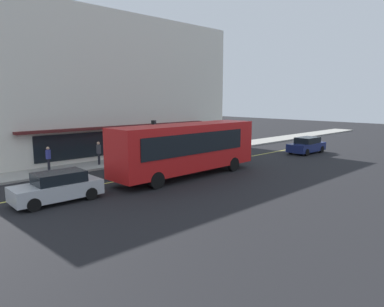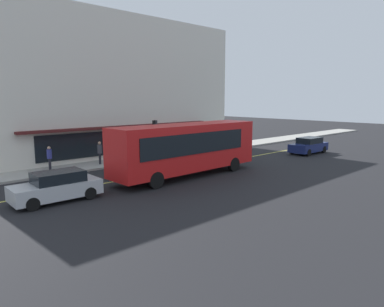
{
  "view_description": "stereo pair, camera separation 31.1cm",
  "coord_description": "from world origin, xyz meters",
  "views": [
    {
      "loc": [
        -17.57,
        -18.73,
        5.16
      ],
      "look_at": [
        -2.11,
        -2.46,
        1.6
      ],
      "focal_mm": 32.48,
      "sensor_mm": 36.0,
      "label": 1
    },
    {
      "loc": [
        -17.34,
        -18.95,
        5.16
      ],
      "look_at": [
        -2.11,
        -2.46,
        1.6
      ],
      "focal_mm": 32.48,
      "sensor_mm": 36.0,
      "label": 2
    }
  ],
  "objects": [
    {
      "name": "traffic_light",
      "position": [
        0.19,
        4.61,
        2.53
      ],
      "size": [
        0.3,
        0.52,
        3.2
      ],
      "color": "#2D2D33",
      "rests_on": "sidewalk"
    },
    {
      "name": "car_navy",
      "position": [
        12.94,
        -2.5,
        0.74
      ],
      "size": [
        4.32,
        1.89,
        1.52
      ],
      "color": "navy",
      "rests_on": "ground"
    },
    {
      "name": "storefront_building",
      "position": [
        -1.27,
        12.11,
        6.16
      ],
      "size": [
        25.45,
        10.96,
        12.33
      ],
      "color": "silver",
      "rests_on": "ground"
    },
    {
      "name": "pedestrian_mid_block",
      "position": [
        -4.68,
        5.22,
        1.21
      ],
      "size": [
        0.34,
        0.34,
        1.76
      ],
      "color": "black",
      "rests_on": "sidewalk"
    },
    {
      "name": "sidewalk",
      "position": [
        0.0,
        5.43,
        0.07
      ],
      "size": [
        80.0,
        3.03,
        0.15
      ],
      "primitive_type": "cube",
      "color": "#9E9B93",
      "rests_on": "ground"
    },
    {
      "name": "car_silver",
      "position": [
        -10.78,
        -1.73,
        0.74
      ],
      "size": [
        4.33,
        1.92,
        1.52
      ],
      "color": "#B7BABF",
      "rests_on": "ground"
    },
    {
      "name": "bus",
      "position": [
        -2.07,
        -1.96,
        1.99
      ],
      "size": [
        11.18,
        2.78,
        3.5
      ],
      "color": "red",
      "rests_on": "ground"
    },
    {
      "name": "pedestrian_near_storefront",
      "position": [
        -8.34,
        5.68,
        1.16
      ],
      "size": [
        0.34,
        0.34,
        1.68
      ],
      "color": "black",
      "rests_on": "sidewalk"
    },
    {
      "name": "ground",
      "position": [
        0.0,
        0.0,
        0.0
      ],
      "size": [
        120.0,
        120.0,
        0.0
      ],
      "primitive_type": "plane",
      "color": "black"
    },
    {
      "name": "lane_centre_stripe",
      "position": [
        0.0,
        0.0,
        0.0
      ],
      "size": [
        36.0,
        0.16,
        0.01
      ],
      "primitive_type": "cube",
      "color": "#D8D14C",
      "rests_on": "ground"
    },
    {
      "name": "pedestrian_at_corner",
      "position": [
        1.37,
        6.35,
        1.26
      ],
      "size": [
        0.34,
        0.34,
        1.83
      ],
      "color": "black",
      "rests_on": "sidewalk"
    }
  ]
}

